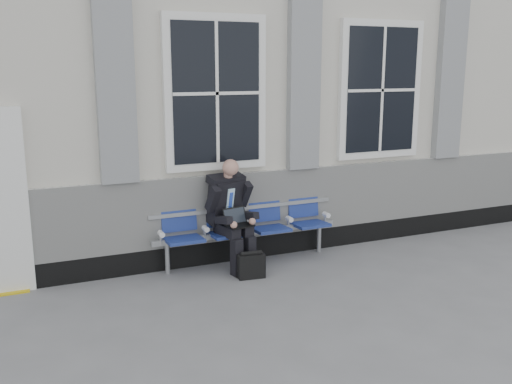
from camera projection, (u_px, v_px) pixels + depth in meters
name	position (u px, v px, depth m)	size (l,w,h in m)	color
ground	(417.00, 275.00, 7.21)	(70.00, 70.00, 0.00)	slate
station_building	(293.00, 88.00, 9.84)	(14.40, 4.40, 4.49)	beige
bench	(247.00, 222.00, 7.59)	(2.60, 0.47, 0.91)	#9EA0A3
businessman	(231.00, 210.00, 7.31)	(0.62, 0.83, 1.44)	black
briefcase	(251.00, 266.00, 7.08)	(0.35, 0.18, 0.35)	black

